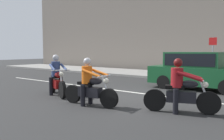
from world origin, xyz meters
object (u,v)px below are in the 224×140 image
Objects in this scene: motorcycle_with_rider_orange_stripe at (90,86)px; motorcycle_with_rider_denim_blue at (57,79)px; motorcycle_with_rider_crimson at (181,91)px; parked_sedan_forest_green at (197,70)px; street_sign_post at (213,53)px.

motorcycle_with_rider_denim_blue is at bearing 167.92° from motorcycle_with_rider_orange_stripe.
motorcycle_with_rider_crimson is 4.56m from parked_sedan_forest_green.
parked_sedan_forest_green is 1.79× the size of street_sign_post.
parked_sedan_forest_green is at bearing 51.00° from motorcycle_with_rider_denim_blue.
motorcycle_with_rider_denim_blue reaches higher than motorcycle_with_rider_crimson.
motorcycle_with_rider_denim_blue reaches higher than motorcycle_with_rider_orange_stripe.
motorcycle_with_rider_denim_blue is 9.38m from street_sign_post.
motorcycle_with_rider_orange_stripe is 0.85× the size of street_sign_post.
street_sign_post is (-1.16, 8.11, 0.98)m from motorcycle_with_rider_crimson.
street_sign_post is (1.51, 9.03, 0.99)m from motorcycle_with_rider_orange_stripe.
street_sign_post is at bearing 66.46° from motorcycle_with_rider_denim_blue.
street_sign_post reaches higher than parked_sedan_forest_green.
motorcycle_with_rider_crimson is 0.83× the size of street_sign_post.
street_sign_post is (-0.25, 3.65, 0.75)m from parked_sedan_forest_green.
motorcycle_with_rider_denim_blue is (-2.21, 0.47, 0.02)m from motorcycle_with_rider_orange_stripe.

